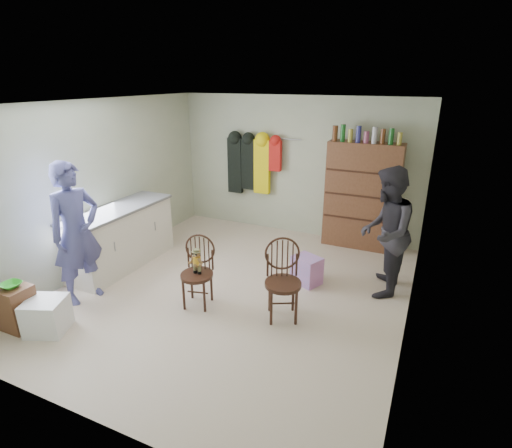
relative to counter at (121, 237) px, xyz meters
The scene contains 13 objects.
ground_plane 2.01m from the counter, ahead, with size 5.00×5.00×0.00m, color beige.
room_walls 2.30m from the counter, 15.25° to the left, with size 5.00×5.00×5.00m.
counter is the anchor object (origin of this frame).
stool 1.83m from the counter, 88.37° to the right, with size 0.37×0.32×0.53m, color brown.
bowl 1.82m from the counter, 88.37° to the right, with size 0.22×0.22×0.05m, color green.
plastic_tub 1.81m from the counter, 76.09° to the right, with size 0.42×0.40×0.40m, color white.
chair_front 1.77m from the counter, 15.80° to the right, with size 0.49×0.49×0.92m.
chair_far 2.79m from the counter, ahead, with size 0.59×0.59×1.00m.
striped_bag 2.88m from the counter, 12.55° to the left, with size 0.38×0.30×0.40m, color pink.
person_left 1.11m from the counter, 76.64° to the right, with size 0.67×0.44×1.85m, color #494B86.
person_right 3.89m from the counter, 12.00° to the left, with size 0.85×0.66×1.74m, color #2D2B33.
dresser 3.96m from the counter, 35.69° to the left, with size 1.20×0.39×2.07m.
coat_rack 2.74m from the counter, 64.76° to the left, with size 1.42×0.12×1.09m.
Camera 1 is at (2.31, -4.32, 2.78)m, focal length 28.00 mm.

